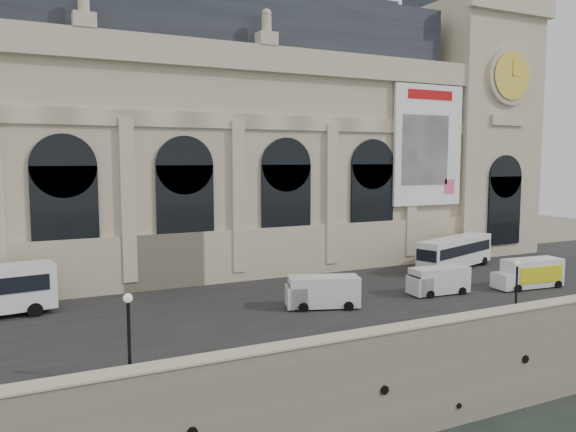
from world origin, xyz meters
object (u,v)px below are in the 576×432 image
(van_b, at_px, (319,292))
(box_truck, at_px, (529,274))
(van_c, at_px, (436,281))
(lamp_right, at_px, (516,289))
(lamp_left, at_px, (129,339))
(bus_right, at_px, (455,252))

(van_b, xyz_separation_m, box_truck, (20.21, -2.30, 0.05))
(van_b, xyz_separation_m, van_c, (11.09, -0.56, -0.08))
(lamp_right, bearing_deg, lamp_left, -179.84)
(van_b, height_order, lamp_right, lamp_right)
(van_c, xyz_separation_m, box_truck, (9.12, -1.73, 0.13))
(van_c, distance_m, lamp_left, 28.23)
(bus_right, distance_m, box_truck, 9.39)
(bus_right, height_order, van_b, bus_right)
(van_c, height_order, lamp_left, lamp_left)
(lamp_left, relative_size, lamp_right, 1.13)
(box_truck, distance_m, lamp_right, 10.59)
(box_truck, height_order, lamp_right, lamp_right)
(bus_right, bearing_deg, lamp_right, -118.69)
(van_b, bearing_deg, van_c, -2.91)
(bus_right, relative_size, lamp_right, 2.76)
(van_b, relative_size, van_c, 1.11)
(box_truck, bearing_deg, lamp_right, -143.98)
(van_c, bearing_deg, box_truck, -10.75)
(van_c, distance_m, box_truck, 9.28)
(box_truck, xyz_separation_m, lamp_right, (-8.54, -6.21, 0.77))
(lamp_left, bearing_deg, van_c, 16.52)
(van_c, relative_size, box_truck, 0.80)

